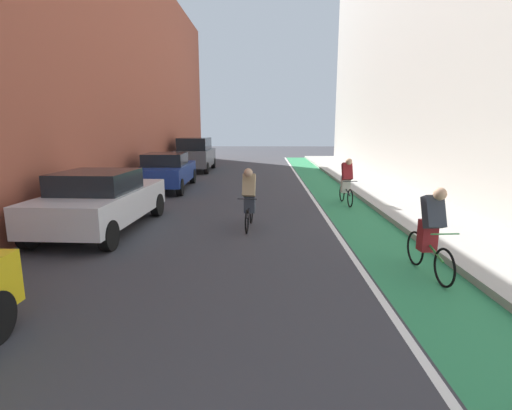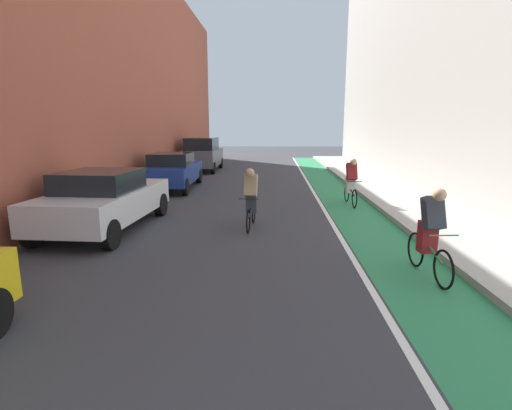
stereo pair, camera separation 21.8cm
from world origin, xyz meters
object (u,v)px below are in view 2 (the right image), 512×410
object	(u,v)px
parked_sedan_white	(104,199)
parked_suv_gray	(203,154)
parked_sedan_blue	(173,170)
cyclist_far	(351,180)
cyclist_trailing	(251,196)
cyclist_mid	(431,232)

from	to	relation	value
parked_sedan_white	parked_suv_gray	xyz separation A→B (m)	(0.00, 13.70, 0.23)
parked_sedan_blue	cyclist_far	xyz separation A→B (m)	(6.90, -3.13, 0.06)
parked_suv_gray	cyclist_trailing	size ratio (longest dim) A/B	2.59
parked_sedan_blue	parked_suv_gray	world-z (taller)	parked_suv_gray
parked_sedan_white	cyclist_far	world-z (taller)	cyclist_far
cyclist_trailing	cyclist_far	xyz separation A→B (m)	(3.17, 3.29, -0.00)
parked_suv_gray	cyclist_mid	bearing A→B (deg)	-67.05
parked_sedan_blue	cyclist_mid	world-z (taller)	cyclist_mid
parked_sedan_white	parked_sedan_blue	distance (m)	6.73
parked_sedan_blue	cyclist_far	size ratio (longest dim) A/B	2.75
cyclist_trailing	cyclist_mid	bearing A→B (deg)	-44.18
parked_suv_gray	cyclist_far	bearing A→B (deg)	-55.66
parked_suv_gray	cyclist_trailing	world-z (taller)	parked_suv_gray
parked_sedan_white	cyclist_far	xyz separation A→B (m)	(6.91, 3.60, 0.05)
parked_suv_gray	cyclist_far	size ratio (longest dim) A/B	2.60
parked_sedan_blue	cyclist_mid	size ratio (longest dim) A/B	2.67
parked_suv_gray	cyclist_far	world-z (taller)	parked_suv_gray
cyclist_trailing	cyclist_far	size ratio (longest dim) A/B	1.01
cyclist_mid	cyclist_trailing	bearing A→B (deg)	135.82
parked_sedan_white	parked_sedan_blue	size ratio (longest dim) A/B	0.99
cyclist_mid	cyclist_far	distance (m)	6.50
parked_sedan_blue	cyclist_trailing	size ratio (longest dim) A/B	2.74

